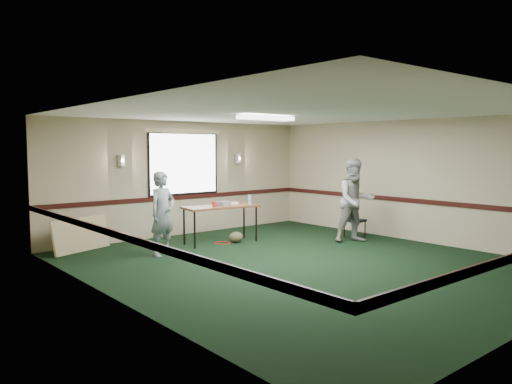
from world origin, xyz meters
TOP-DOWN VIEW (x-y plane):
  - ground at (0.00, 0.00)m, footprint 8.00×8.00m
  - room_shell at (0.00, 2.12)m, footprint 8.00×8.02m
  - folding_table at (0.02, 2.52)m, footprint 1.70×0.86m
  - projector at (0.07, 2.49)m, footprint 0.33×0.29m
  - game_console at (0.42, 2.58)m, footprint 0.22×0.20m
  - red_cup at (-0.19, 2.47)m, footprint 0.08×0.08m
  - water_bottle at (0.63, 2.28)m, footprint 0.07×0.07m
  - duffel_bag at (0.30, 2.34)m, footprint 0.38×0.31m
  - cable_coil at (0.01, 2.45)m, footprint 0.41×0.41m
  - folded_table at (-2.66, 3.59)m, footprint 1.31×0.62m
  - conference_chair at (2.77, 1.14)m, footprint 0.43×0.45m
  - person_left at (-1.58, 2.21)m, footprint 0.67×0.52m
  - person_right at (2.37, 0.73)m, footprint 1.10×1.00m

SIDE VIEW (x-z plane):
  - ground at x=0.00m, z-range 0.00..0.00m
  - cable_coil at x=0.01m, z-range 0.00..0.02m
  - duffel_bag at x=0.30m, z-range 0.00..0.24m
  - folded_table at x=-2.66m, z-range 0.00..0.68m
  - conference_chair at x=2.77m, z-range 0.07..0.90m
  - folding_table at x=0.02m, z-range 0.35..1.17m
  - person_left at x=-1.58m, z-range 0.00..1.62m
  - game_console at x=0.42m, z-range 0.82..0.86m
  - projector at x=0.07m, z-range 0.82..0.91m
  - red_cup at x=-0.19m, z-range 0.82..0.93m
  - person_right at x=2.37m, z-range 0.00..1.84m
  - water_bottle at x=0.63m, z-range 0.82..1.04m
  - room_shell at x=0.00m, z-range -2.42..5.58m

